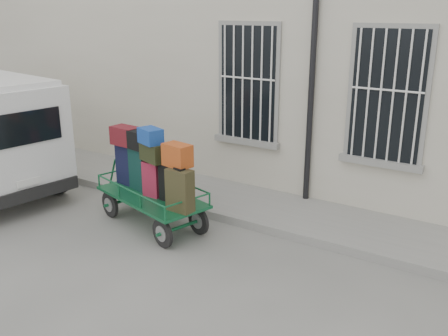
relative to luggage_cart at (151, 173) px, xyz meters
name	(u,v)px	position (x,y,z in m)	size (l,w,h in m)	color
ground	(173,251)	(0.97, -0.64, -0.95)	(80.00, 80.00, 0.00)	slate
building	(320,39)	(0.97, 4.86, 2.05)	(24.00, 5.15, 6.00)	#BEB7A2
sidewalk	(244,203)	(0.97, 1.56, -0.87)	(24.00, 1.70, 0.15)	gray
luggage_cart	(151,173)	(0.00, 0.00, 0.00)	(2.56, 1.49, 1.77)	black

